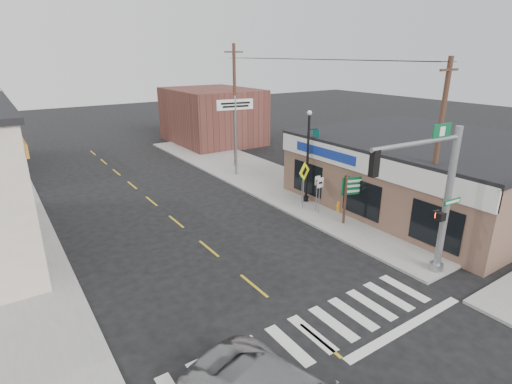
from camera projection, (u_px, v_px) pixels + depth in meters
ground at (320, 340)px, 13.37m from camera, size 140.00×140.00×0.00m
sidewalk_right at (289, 188)px, 28.27m from camera, size 6.00×38.00×0.13m
center_line at (209, 248)px, 19.63m from camera, size 0.12×56.00×0.01m
crosswalk at (312, 334)px, 13.68m from camera, size 11.00×2.20×0.01m
thrift_store at (428, 173)px, 25.05m from camera, size 12.00×14.00×4.00m
bldg_distant_right at (212, 116)px, 42.26m from camera, size 8.00×10.00×5.60m
traffic_signal_pole at (439, 190)px, 15.78m from camera, size 5.13×0.39×6.50m
guide_sign at (354, 190)px, 21.97m from camera, size 1.60×0.14×2.80m
fire_hydrant at (339, 206)px, 23.69m from camera, size 0.21×0.21×0.65m
ped_crossing_sign at (304, 177)px, 23.70m from camera, size 1.14×0.08×2.92m
lamp_post at (309, 150)px, 24.52m from camera, size 0.75×0.59×5.75m
dance_center_sign at (235, 115)px, 29.74m from camera, size 2.83×0.18×6.01m
bare_tree at (390, 155)px, 21.34m from camera, size 2.41×2.41×4.82m
shrub_front at (393, 215)px, 22.31m from camera, size 1.14×1.14×0.86m
shrub_back at (357, 196)px, 25.10m from camera, size 1.19×1.19×0.89m
utility_pole_near at (436, 154)px, 18.47m from camera, size 1.54×0.23×8.86m
utility_pole_far at (235, 106)px, 32.02m from camera, size 1.68×0.25×9.68m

